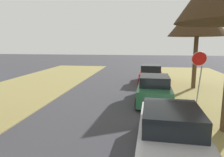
{
  "coord_description": "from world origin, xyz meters",
  "views": [
    {
      "loc": [
        1.6,
        0.69,
        3.39
      ],
      "look_at": [
        0.1,
        10.87,
        1.6
      ],
      "focal_mm": 32.67,
      "sensor_mm": 36.0,
      "label": 1
    }
  ],
  "objects_px": {
    "parked_sedan_green": "(154,90)",
    "parked_sedan_red": "(151,74)",
    "stop_sign_far": "(199,66)",
    "street_tree_right_mid_b": "(198,18)",
    "parked_sedan_silver": "(170,133)"
  },
  "relations": [
    {
      "from": "parked_sedan_green",
      "to": "parked_sedan_red",
      "type": "relative_size",
      "value": 1.0
    },
    {
      "from": "stop_sign_far",
      "to": "street_tree_right_mid_b",
      "type": "height_order",
      "value": "street_tree_right_mid_b"
    },
    {
      "from": "stop_sign_far",
      "to": "parked_sedan_red",
      "type": "relative_size",
      "value": 0.65
    },
    {
      "from": "stop_sign_far",
      "to": "parked_sedan_green",
      "type": "height_order",
      "value": "stop_sign_far"
    },
    {
      "from": "parked_sedan_silver",
      "to": "street_tree_right_mid_b",
      "type": "bearing_deg",
      "value": 73.14
    },
    {
      "from": "stop_sign_far",
      "to": "parked_sedan_silver",
      "type": "xyz_separation_m",
      "value": [
        -2.2,
        -5.67,
        -1.42
      ]
    },
    {
      "from": "parked_sedan_red",
      "to": "parked_sedan_silver",
      "type": "bearing_deg",
      "value": -89.47
    },
    {
      "from": "parked_sedan_silver",
      "to": "parked_sedan_red",
      "type": "distance_m",
      "value": 11.82
    },
    {
      "from": "stop_sign_far",
      "to": "parked_sedan_red",
      "type": "xyz_separation_m",
      "value": [
        -2.31,
        6.14,
        -1.42
      ]
    },
    {
      "from": "parked_sedan_red",
      "to": "street_tree_right_mid_b",
      "type": "bearing_deg",
      "value": -31.99
    },
    {
      "from": "parked_sedan_silver",
      "to": "parked_sedan_red",
      "type": "relative_size",
      "value": 1.0
    },
    {
      "from": "parked_sedan_green",
      "to": "stop_sign_far",
      "type": "bearing_deg",
      "value": -5.3
    },
    {
      "from": "parked_sedan_red",
      "to": "parked_sedan_green",
      "type": "bearing_deg",
      "value": -90.35
    },
    {
      "from": "street_tree_right_mid_b",
      "to": "parked_sedan_silver",
      "type": "height_order",
      "value": "street_tree_right_mid_b"
    },
    {
      "from": "parked_sedan_silver",
      "to": "parked_sedan_green",
      "type": "bearing_deg",
      "value": 91.42
    }
  ]
}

